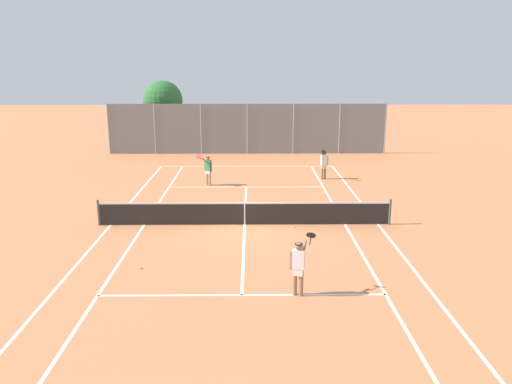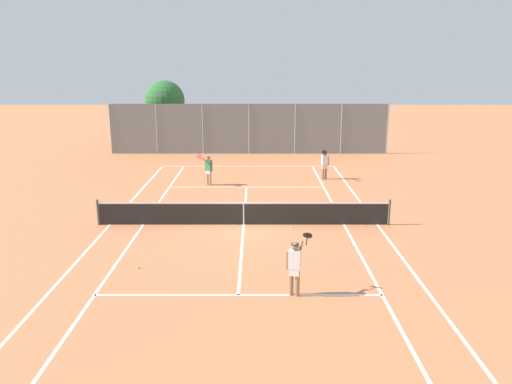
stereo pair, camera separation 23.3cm
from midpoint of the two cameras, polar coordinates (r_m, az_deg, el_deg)
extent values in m
plane|color=#CC7A4C|center=(20.53, -1.63, -3.76)|extent=(120.00, 120.00, 0.00)
cube|color=white|center=(32.05, -1.25, 2.96)|extent=(11.00, 0.10, 0.01)
cube|color=white|center=(21.36, -16.58, -3.64)|extent=(0.10, 23.80, 0.01)
cube|color=white|center=(21.15, 13.47, -3.61)|extent=(0.10, 23.80, 0.01)
cube|color=white|center=(21.02, -12.98, -3.69)|extent=(0.10, 23.80, 0.01)
cube|color=white|center=(20.87, 9.81, -3.67)|extent=(0.10, 23.80, 0.01)
cube|color=white|center=(14.60, -2.08, -11.68)|extent=(8.26, 0.10, 0.01)
cube|color=white|center=(26.68, -1.38, 0.58)|extent=(8.26, 0.10, 0.01)
cube|color=white|center=(20.53, -1.63, -3.75)|extent=(0.10, 12.80, 0.01)
cylinder|color=#474C47|center=(21.33, -17.84, -2.27)|extent=(0.10, 0.10, 1.07)
cylinder|color=#474C47|center=(21.11, 14.74, -2.21)|extent=(0.10, 0.10, 1.07)
cube|color=black|center=(20.39, -1.64, -2.52)|extent=(11.90, 0.02, 0.89)
cube|color=white|center=(20.26, -1.64, -1.29)|extent=(11.90, 0.03, 0.06)
cube|color=white|center=(20.40, -1.63, -2.57)|extent=(0.05, 0.03, 0.89)
cylinder|color=#936B4C|center=(14.47, 4.00, -10.17)|extent=(0.13, 0.13, 0.82)
cylinder|color=#936B4C|center=(14.44, 4.71, -10.24)|extent=(0.13, 0.13, 0.82)
cube|color=white|center=(14.32, 4.38, -9.01)|extent=(0.32, 0.25, 0.24)
cube|color=white|center=(14.18, 4.40, -7.67)|extent=(0.38, 0.28, 0.56)
sphere|color=#936B4C|center=(14.04, 4.44, -6.20)|extent=(0.22, 0.22, 0.22)
cylinder|color=black|center=(14.02, 4.44, -5.95)|extent=(0.23, 0.23, 0.02)
cylinder|color=#936B4C|center=(14.24, 3.52, -7.82)|extent=(0.08, 0.08, 0.52)
cylinder|color=#936B4C|center=(14.18, 5.05, -6.43)|extent=(0.20, 0.46, 0.35)
cylinder|color=black|center=(14.35, 5.77, -5.51)|extent=(0.10, 0.25, 0.22)
cylinder|color=black|center=(14.42, 5.86, -4.94)|extent=(0.32, 0.27, 0.23)
cylinder|color=tan|center=(27.09, -5.56, 1.61)|extent=(0.13, 0.13, 0.82)
cylinder|color=tan|center=(27.19, -5.88, 1.65)|extent=(0.13, 0.13, 0.82)
cube|color=beige|center=(27.07, -5.73, 2.31)|extent=(0.33, 0.29, 0.24)
cube|color=#338C59|center=(27.00, -5.75, 3.06)|extent=(0.39, 0.34, 0.56)
sphere|color=tan|center=(26.92, -5.77, 3.87)|extent=(0.22, 0.22, 0.22)
cylinder|color=black|center=(26.91, -5.78, 4.01)|extent=(0.23, 0.23, 0.02)
cylinder|color=tan|center=(26.89, -5.36, 2.89)|extent=(0.08, 0.08, 0.52)
cylinder|color=tan|center=(26.90, -6.17, 3.63)|extent=(0.29, 0.44, 0.35)
cylinder|color=maroon|center=(26.73, -6.72, 3.90)|extent=(0.15, 0.24, 0.22)
cylinder|color=maroon|center=(26.61, -6.87, 4.09)|extent=(0.34, 0.31, 0.23)
cylinder|color=#936B4C|center=(28.73, 7.66, 2.30)|extent=(0.13, 0.13, 0.82)
cylinder|color=#936B4C|center=(28.66, 7.33, 2.28)|extent=(0.13, 0.13, 0.82)
cube|color=beige|center=(28.63, 7.52, 2.93)|extent=(0.32, 0.25, 0.24)
cube|color=white|center=(28.56, 7.55, 3.64)|extent=(0.38, 0.28, 0.56)
sphere|color=#936B4C|center=(28.49, 7.57, 4.41)|extent=(0.22, 0.22, 0.22)
cylinder|color=black|center=(28.48, 7.58, 4.54)|extent=(0.23, 0.23, 0.02)
cylinder|color=#936B4C|center=(28.66, 7.95, 3.54)|extent=(0.08, 0.08, 0.52)
cylinder|color=#936B4C|center=(28.33, 7.43, 4.15)|extent=(0.20, 0.46, 0.35)
cylinder|color=black|center=(28.02, 7.41, 4.37)|extent=(0.10, 0.25, 0.22)
cylinder|color=black|center=(27.89, 7.51, 4.55)|extent=(0.32, 0.26, 0.23)
sphere|color=#D1DB33|center=(16.74, -13.47, -8.43)|extent=(0.07, 0.07, 0.07)
sphere|color=#D1DB33|center=(20.23, 3.96, -3.97)|extent=(0.07, 0.07, 0.07)
cylinder|color=gray|center=(37.78, -16.68, 6.91)|extent=(0.08, 0.08, 3.63)
cylinder|color=gray|center=(37.00, -11.67, 7.07)|extent=(0.08, 0.08, 3.63)
cylinder|color=gray|center=(36.51, -6.47, 7.18)|extent=(0.08, 0.08, 3.63)
cylinder|color=gray|center=(36.32, -1.18, 7.23)|extent=(0.08, 0.08, 3.63)
cylinder|color=gray|center=(36.44, 4.12, 7.22)|extent=(0.08, 0.08, 3.63)
cylinder|color=gray|center=(36.86, 9.35, 7.15)|extent=(0.08, 0.08, 3.63)
cylinder|color=gray|center=(37.57, 14.41, 7.03)|extent=(0.08, 0.08, 3.63)
cube|color=slate|center=(36.32, -1.18, 7.23)|extent=(20.05, 0.02, 3.59)
cylinder|color=brown|center=(40.29, -10.62, 6.92)|extent=(0.27, 0.27, 2.51)
sphere|color=#2D6B33|center=(40.05, -10.77, 10.23)|extent=(3.08, 3.08, 3.08)
sphere|color=#2D6B33|center=(39.99, -11.40, 9.64)|extent=(1.74, 1.74, 1.74)
camera|label=1|loc=(0.12, -90.31, -0.08)|focal=35.00mm
camera|label=2|loc=(0.12, 89.69, 0.08)|focal=35.00mm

